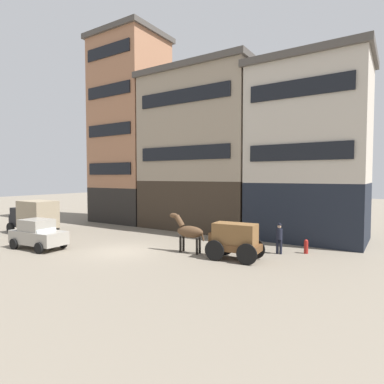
{
  "coord_description": "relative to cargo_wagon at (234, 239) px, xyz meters",
  "views": [
    {
      "loc": [
        13.88,
        -13.74,
        4.51
      ],
      "look_at": [
        3.67,
        2.02,
        3.59
      ],
      "focal_mm": 29.97,
      "sensor_mm": 36.0,
      "label": 1
    }
  ],
  "objects": [
    {
      "name": "cargo_wagon",
      "position": [
        0.0,
        0.0,
        0.0
      ],
      "size": [
        3.01,
        1.72,
        1.98
      ],
      "color": "brown",
      "rests_on": "ground_plane"
    },
    {
      "name": "ground_plane",
      "position": [
        -6.47,
        -1.87,
        -1.15
      ],
      "size": [
        120.0,
        120.0,
        0.0
      ],
      "primitive_type": "plane",
      "color": "slate"
    },
    {
      "name": "delivery_truck_near",
      "position": [
        -16.65,
        -1.39,
        0.28
      ],
      "size": [
        4.35,
        2.12,
        2.62
      ],
      "color": "black",
      "rests_on": "ground_plane"
    },
    {
      "name": "fire_hydrant_curbside",
      "position": [
        2.94,
        3.56,
        -0.72
      ],
      "size": [
        0.24,
        0.24,
        0.83
      ],
      "color": "maroon",
      "rests_on": "ground_plane"
    },
    {
      "name": "sedan_dark",
      "position": [
        -11.43,
        -4.22,
        -0.23
      ],
      "size": [
        3.81,
        2.08,
        1.83
      ],
      "color": "gray",
      "rests_on": "ground_plane"
    },
    {
      "name": "draft_horse",
      "position": [
        -2.95,
        -0.0,
        0.12
      ],
      "size": [
        2.35,
        0.73,
        2.3
      ],
      "color": "#513823",
      "rests_on": "ground_plane"
    },
    {
      "name": "building_far_left",
      "position": [
        -15.45,
        8.19,
        8.1
      ],
      "size": [
        7.0,
        6.02,
        18.39
      ],
      "color": "black",
      "rests_on": "ground_plane"
    },
    {
      "name": "building_center_left",
      "position": [
        -7.08,
        8.2,
        5.67
      ],
      "size": [
        10.43,
        6.02,
        13.56
      ],
      "color": "#33281E",
      "rests_on": "ground_plane"
    },
    {
      "name": "building_center_right",
      "position": [
        1.9,
        8.2,
        5.22
      ],
      "size": [
        8.22,
        6.02,
        12.64
      ],
      "color": "black",
      "rests_on": "ground_plane"
    },
    {
      "name": "pedestrian_officer",
      "position": [
        1.64,
        2.61,
        -0.17
      ],
      "size": [
        0.39,
        0.39,
        1.79
      ],
      "color": "black",
      "rests_on": "ground_plane"
    }
  ]
}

